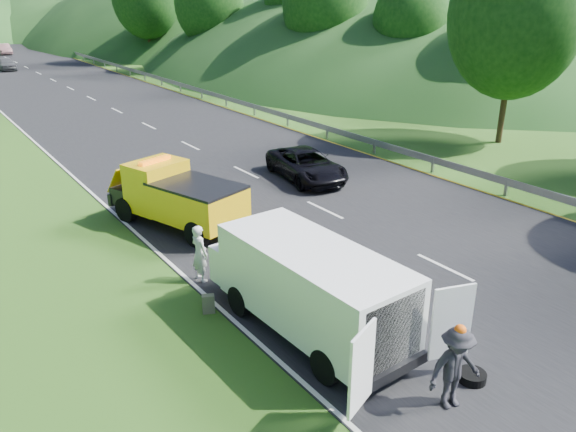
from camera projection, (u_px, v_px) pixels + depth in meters
ground at (329, 269)px, 17.37m from camera, size 320.00×320.00×0.00m
road_surface at (70, 88)px, 49.38m from camera, size 14.00×200.00×0.02m
guardrail at (106, 68)px, 62.77m from camera, size 0.06×140.00×1.52m
tree_line_right at (182, 55)px, 75.22m from camera, size 14.00×140.00×14.00m
tow_truck at (176, 196)px, 20.19m from camera, size 3.57×5.83×2.36m
white_van at (308, 284)px, 13.75m from camera, size 3.61×6.67×2.34m
woman at (201, 280)px, 16.69m from camera, size 0.55×0.69×1.75m
child at (279, 279)px, 16.75m from camera, size 0.64×0.66×1.07m
worker at (450, 406)px, 11.64m from camera, size 1.32×0.95×1.85m
suitcase at (208, 304)px, 14.92m from camera, size 0.37×0.30×0.53m
spare_tire at (471, 381)px, 12.39m from camera, size 0.62×0.62×0.20m
passing_suv at (306, 179)px, 25.64m from camera, size 2.97×5.12×1.34m
dist_car_a at (7, 70)px, 60.71m from camera, size 1.60×3.99×1.36m
dist_car_b at (5, 54)px, 75.85m from camera, size 1.45×4.16×1.37m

